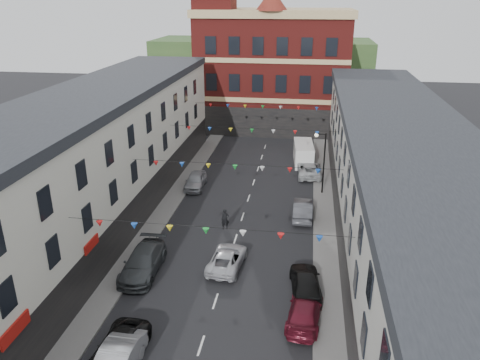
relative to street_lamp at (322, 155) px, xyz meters
The scene contains 19 objects.
ground 15.94m from the street_lamp, 115.07° to the right, with size 160.00×160.00×0.00m, color black.
pavement_left 18.43m from the street_lamp, 138.26° to the right, with size 1.80×64.00×0.15m, color #605E5B.
pavement_right 12.60m from the street_lamp, 88.33° to the right, with size 1.80×64.00×0.15m, color #605E5B.
terrace_left 22.52m from the street_lamp, 144.66° to the right, with size 8.40×56.00×10.70m.
terrace_right 14.04m from the street_lamp, 68.09° to the right, with size 8.40×56.00×9.70m.
civic_building 25.18m from the street_lamp, 105.30° to the left, with size 20.60×13.30×18.50m.
clock_tower 27.57m from the street_lamp, 123.79° to the left, with size 5.60×5.60×30.00m.
distant_hill 49.16m from the street_lamp, 102.40° to the left, with size 40.00×14.00×10.00m, color #2B4E24.
street_lamp is the anchor object (origin of this frame).
car_left_c 26.12m from the street_lamp, 114.04° to the right, with size 2.17×4.70×1.31m, color black.
car_left_d 19.89m from the street_lamp, 127.83° to the right, with size 2.26×5.55×1.61m, color #3F4447.
car_left_e 12.46m from the street_lamp, behind, with size 1.76×4.37×1.49m, color #A0A2A9.
car_right_c 19.40m from the street_lamp, 93.15° to the right, with size 1.88×4.62×1.34m, color maroon.
car_right_d 16.55m from the street_lamp, 93.70° to the right, with size 1.85×4.60×1.57m, color black.
car_right_e 6.35m from the street_lamp, 105.38° to the right, with size 1.60×4.59×1.51m, color #484A50.
car_right_f 5.80m from the street_lamp, 102.55° to the left, with size 2.33×5.05×1.40m, color silver.
moving_car 15.74m from the street_lamp, 115.00° to the right, with size 2.16×4.68×1.30m, color #BABBC2.
white_van 9.22m from the street_lamp, 101.33° to the left, with size 2.00×5.20×2.30m, color white.
pedestrian 11.77m from the street_lamp, 132.11° to the right, with size 0.63×0.41×1.73m, color black.
Camera 1 is at (5.05, -27.71, 17.73)m, focal length 35.00 mm.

